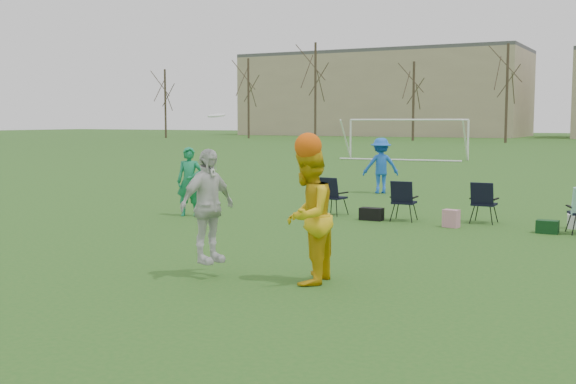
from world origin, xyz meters
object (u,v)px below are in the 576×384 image
Objects in this scene: fielder_blue at (381,166)px; center_contest at (273,211)px; fielder_green_near at (189,182)px; goal_left at (408,128)px.

center_contest is at bearing 72.94° from fielder_blue.
center_contest is (5.45, -5.45, 0.20)m from fielder_green_near.
goal_left reaches higher than fielder_blue.
fielder_green_near is at bearing -87.47° from goal_left.
fielder_green_near is 0.95× the size of fielder_blue.
goal_left is (-5.90, 20.17, 1.01)m from fielder_blue.
goal_left is at bearing -104.66° from fielder_blue.
fielder_blue is 0.73× the size of center_contest.
center_contest reaches higher than fielder_green_near.
center_contest is 0.34× the size of goal_left.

